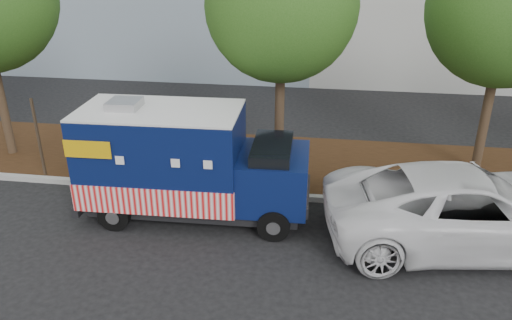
# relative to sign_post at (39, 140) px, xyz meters

# --- Properties ---
(ground) EXTENTS (120.00, 120.00, 0.00)m
(ground) POSITION_rel_sign_post_xyz_m (4.94, -1.55, -1.20)
(ground) COLOR black
(ground) RESTS_ON ground
(curb) EXTENTS (120.00, 0.18, 0.15)m
(curb) POSITION_rel_sign_post_xyz_m (4.94, -0.15, -1.12)
(curb) COLOR #9E9E99
(curb) RESTS_ON ground
(mulch_strip) EXTENTS (120.00, 4.00, 0.15)m
(mulch_strip) POSITION_rel_sign_post_xyz_m (4.94, 1.95, -1.12)
(mulch_strip) COLOR black
(mulch_strip) RESTS_ON ground
(tree_b) EXTENTS (3.89, 3.89, 6.68)m
(tree_b) POSITION_rel_sign_post_xyz_m (6.50, 1.28, 3.52)
(tree_b) COLOR #38281C
(tree_b) RESTS_ON ground
(tree_c) EXTENTS (4.02, 4.02, 6.66)m
(tree_c) POSITION_rel_sign_post_xyz_m (12.14, 2.13, 3.44)
(tree_c) COLOR #38281C
(tree_c) RESTS_ON ground
(sign_post) EXTENTS (0.06, 0.06, 2.40)m
(sign_post) POSITION_rel_sign_post_xyz_m (0.00, 0.00, 0.00)
(sign_post) COLOR #473828
(sign_post) RESTS_ON ground
(food_truck) EXTENTS (5.56, 2.23, 2.90)m
(food_truck) POSITION_rel_sign_post_xyz_m (4.46, -1.26, 0.11)
(food_truck) COLOR black
(food_truck) RESTS_ON ground
(white_car) EXTENTS (6.59, 3.74, 1.73)m
(white_car) POSITION_rel_sign_post_xyz_m (10.97, -1.57, -0.33)
(white_car) COLOR white
(white_car) RESTS_ON ground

